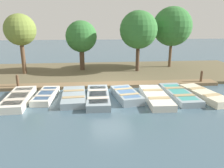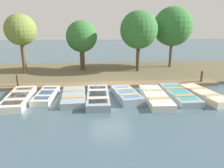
% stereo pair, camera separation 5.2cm
% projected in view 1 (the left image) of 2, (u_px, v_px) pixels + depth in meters
% --- Properties ---
extents(ground_plane, '(80.00, 80.00, 0.00)m').
position_uv_depth(ground_plane, '(112.00, 92.00, 13.25)').
color(ground_plane, '#425B6B').
extents(shore_bank, '(8.00, 24.00, 0.19)m').
position_uv_depth(shore_bank, '(106.00, 72.00, 18.01)').
color(shore_bank, brown).
rests_on(shore_bank, ground_plane).
extents(dock_walkway, '(1.00, 14.34, 0.21)m').
position_uv_depth(dock_walkway, '(110.00, 85.00, 14.34)').
color(dock_walkway, brown).
rests_on(dock_walkway, ground_plane).
extents(rowboat_0, '(3.51, 1.31, 0.39)m').
position_uv_depth(rowboat_0, '(19.00, 98.00, 11.56)').
color(rowboat_0, silver).
rests_on(rowboat_0, ground_plane).
extents(rowboat_1, '(2.79, 1.14, 0.35)m').
position_uv_depth(rowboat_1, '(46.00, 95.00, 12.09)').
color(rowboat_1, silver).
rests_on(rowboat_1, ground_plane).
extents(rowboat_2, '(3.06, 1.41, 0.36)m').
position_uv_depth(rowboat_2, '(74.00, 97.00, 11.90)').
color(rowboat_2, '#8C9EA8').
rests_on(rowboat_2, ground_plane).
extents(rowboat_3, '(3.56, 1.24, 0.38)m').
position_uv_depth(rowboat_3, '(98.00, 97.00, 11.82)').
color(rowboat_3, '#8C9EA8').
rests_on(rowboat_3, ground_plane).
extents(rowboat_4, '(2.78, 1.56, 0.42)m').
position_uv_depth(rowboat_4, '(126.00, 95.00, 12.06)').
color(rowboat_4, '#8C9EA8').
rests_on(rowboat_4, ground_plane).
extents(rowboat_5, '(3.58, 1.28, 0.37)m').
position_uv_depth(rowboat_5, '(156.00, 97.00, 11.85)').
color(rowboat_5, silver).
rests_on(rowboat_5, ground_plane).
extents(rowboat_6, '(3.58, 1.29, 0.34)m').
position_uv_depth(rowboat_6, '(179.00, 94.00, 12.34)').
color(rowboat_6, '#8C9EA8').
rests_on(rowboat_6, ground_plane).
extents(rowboat_7, '(3.44, 1.65, 0.40)m').
position_uv_depth(rowboat_7, '(204.00, 94.00, 12.16)').
color(rowboat_7, beige).
rests_on(rowboat_7, ground_plane).
extents(mooring_post_near, '(0.16, 0.16, 0.95)m').
position_uv_depth(mooring_post_near, '(18.00, 82.00, 13.61)').
color(mooring_post_near, brown).
rests_on(mooring_post_near, ground_plane).
extents(mooring_post_far, '(0.16, 0.16, 0.95)m').
position_uv_depth(mooring_post_far, '(201.00, 77.00, 14.70)').
color(mooring_post_far, brown).
rests_on(mooring_post_far, ground_plane).
extents(park_tree_far_left, '(2.34, 2.34, 4.70)m').
position_uv_depth(park_tree_far_left, '(20.00, 30.00, 16.21)').
color(park_tree_far_left, brown).
rests_on(park_tree_far_left, ground_plane).
extents(park_tree_left, '(2.54, 2.54, 4.22)m').
position_uv_depth(park_tree_left, '(81.00, 37.00, 17.76)').
color(park_tree_left, '#4C3828').
rests_on(park_tree_left, ground_plane).
extents(park_tree_center, '(2.97, 2.97, 4.97)m').
position_uv_depth(park_tree_center, '(138.00, 30.00, 17.12)').
color(park_tree_center, '#4C3828').
rests_on(park_tree_center, ground_plane).
extents(park_tree_right, '(3.34, 3.34, 5.37)m').
position_uv_depth(park_tree_right, '(172.00, 27.00, 18.75)').
color(park_tree_right, brown).
rests_on(park_tree_right, ground_plane).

